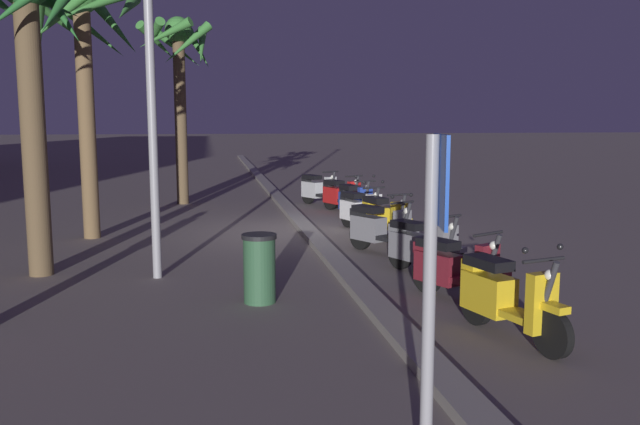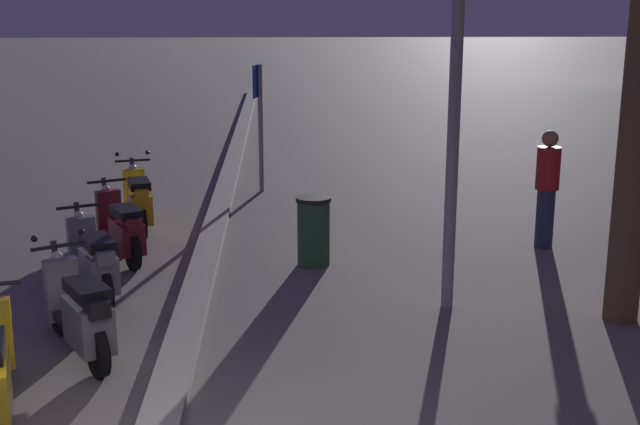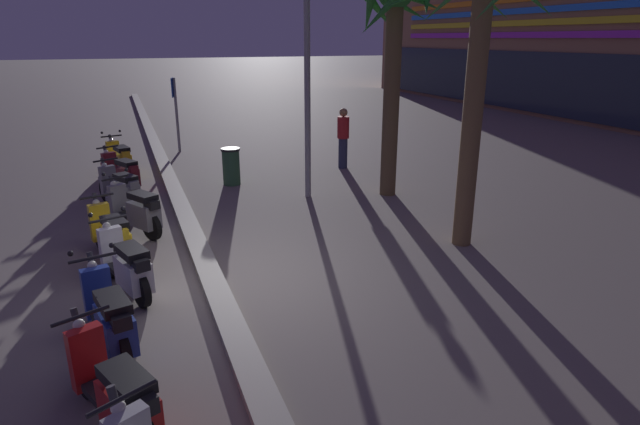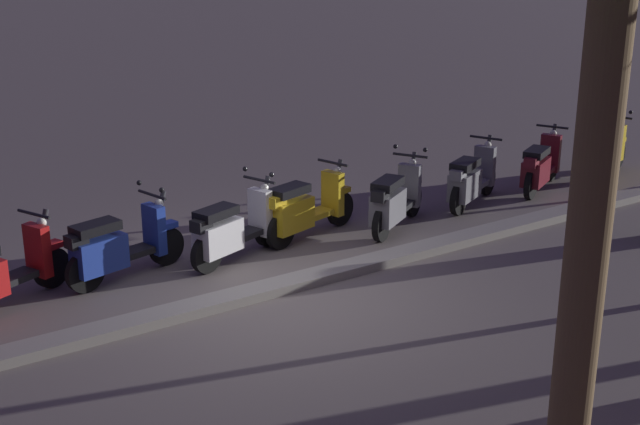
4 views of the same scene
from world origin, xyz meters
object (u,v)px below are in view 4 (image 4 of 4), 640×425
at_px(scooter_grey_second_in_line, 471,180).
at_px(scooter_grey_tail_end, 395,201).
at_px(scooter_yellow_mid_rear, 600,152).
at_px(scooter_yellow_far_back, 304,209).
at_px(scooter_blue_last_in_row, 117,247).
at_px(scooter_white_mid_centre, 232,230).
at_px(scooter_maroon_lead_nearest, 540,166).

bearing_deg(scooter_grey_second_in_line, scooter_grey_tail_end, 7.83).
xyz_separation_m(scooter_yellow_mid_rear, scooter_yellow_far_back, (6.20, -0.22, -0.00)).
bearing_deg(scooter_grey_second_in_line, scooter_yellow_mid_rear, 179.48).
relative_size(scooter_yellow_mid_rear, scooter_grey_tail_end, 1.10).
relative_size(scooter_grey_tail_end, scooter_blue_last_in_row, 0.92).
xyz_separation_m(scooter_grey_tail_end, scooter_blue_last_in_row, (4.13, -0.46, -0.01)).
bearing_deg(scooter_white_mid_centre, scooter_yellow_mid_rear, 179.82).
xyz_separation_m(scooter_grey_second_in_line, scooter_yellow_far_back, (3.08, -0.20, 0.01)).
relative_size(scooter_maroon_lead_nearest, scooter_grey_second_in_line, 0.99).
relative_size(scooter_yellow_mid_rear, scooter_yellow_far_back, 0.97).
bearing_deg(scooter_blue_last_in_row, scooter_maroon_lead_nearest, 177.99).
relative_size(scooter_yellow_mid_rear, scooter_maroon_lead_nearest, 1.08).
relative_size(scooter_grey_tail_end, scooter_yellow_far_back, 0.89).
bearing_deg(scooter_maroon_lead_nearest, scooter_yellow_far_back, -2.95).
bearing_deg(scooter_yellow_mid_rear, scooter_blue_last_in_row, -1.56).
distance_m(scooter_yellow_mid_rear, scooter_white_mid_centre, 7.49).
distance_m(scooter_grey_second_in_line, scooter_yellow_far_back, 3.08).
height_order(scooter_maroon_lead_nearest, scooter_blue_last_in_row, scooter_blue_last_in_row).
xyz_separation_m(scooter_maroon_lead_nearest, scooter_grey_second_in_line, (1.56, -0.04, 0.01)).
bearing_deg(scooter_maroon_lead_nearest, scooter_grey_tail_end, 3.42).
bearing_deg(scooter_grey_tail_end, scooter_yellow_mid_rear, -177.49).
distance_m(scooter_yellow_mid_rear, scooter_maroon_lead_nearest, 1.57).
relative_size(scooter_grey_second_in_line, scooter_blue_last_in_row, 0.94).
xyz_separation_m(scooter_yellow_mid_rear, scooter_white_mid_centre, (7.49, -0.02, -0.01)).
relative_size(scooter_grey_tail_end, scooter_white_mid_centre, 0.94).
distance_m(scooter_maroon_lead_nearest, scooter_blue_last_in_row, 7.46).
bearing_deg(scooter_yellow_far_back, scooter_grey_tail_end, 161.62).
height_order(scooter_grey_second_in_line, scooter_white_mid_centre, scooter_white_mid_centre).
bearing_deg(scooter_grey_second_in_line, scooter_white_mid_centre, 0.07).
relative_size(scooter_yellow_mid_rear, scooter_white_mid_centre, 1.03).
bearing_deg(scooter_yellow_far_back, scooter_grey_second_in_line, 176.37).
bearing_deg(scooter_maroon_lead_nearest, scooter_blue_last_in_row, -2.01).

